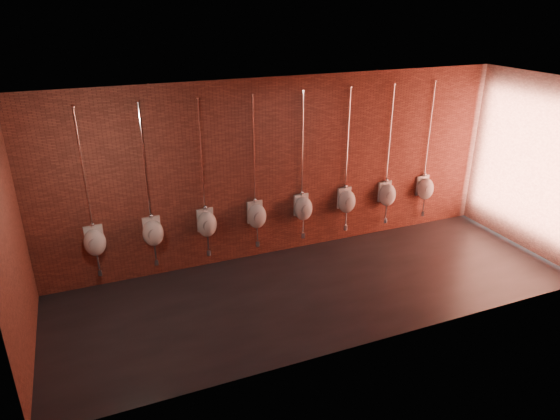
% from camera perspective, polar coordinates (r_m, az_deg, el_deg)
% --- Properties ---
extents(ground, '(8.50, 8.50, 0.00)m').
position_cam_1_polar(ground, '(8.27, 4.61, -8.96)').
color(ground, black).
rests_on(ground, ground).
extents(room_shell, '(8.54, 3.04, 3.22)m').
position_cam_1_polar(room_shell, '(7.40, 5.11, 4.36)').
color(room_shell, black).
rests_on(room_shell, ground).
extents(urinal_0, '(0.37, 0.33, 2.71)m').
position_cam_1_polar(urinal_0, '(8.37, -20.41, -3.35)').
color(urinal_0, silver).
rests_on(urinal_0, ground).
extents(urinal_1, '(0.37, 0.33, 2.71)m').
position_cam_1_polar(urinal_1, '(8.42, -14.32, -2.42)').
color(urinal_1, silver).
rests_on(urinal_1, ground).
extents(urinal_2, '(0.37, 0.33, 2.71)m').
position_cam_1_polar(urinal_2, '(8.55, -8.37, -1.48)').
color(urinal_2, silver).
rests_on(urinal_2, ground).
extents(urinal_3, '(0.37, 0.33, 2.71)m').
position_cam_1_polar(urinal_3, '(8.79, -2.68, -0.57)').
color(urinal_3, silver).
rests_on(urinal_3, ground).
extents(urinal_4, '(0.37, 0.33, 2.71)m').
position_cam_1_polar(urinal_4, '(9.10, 2.67, 0.30)').
color(urinal_4, silver).
rests_on(urinal_4, ground).
extents(urinal_5, '(0.37, 0.33, 2.71)m').
position_cam_1_polar(urinal_5, '(9.49, 7.62, 1.09)').
color(urinal_5, silver).
rests_on(urinal_5, ground).
extents(urinal_6, '(0.37, 0.33, 2.71)m').
position_cam_1_polar(urinal_6, '(9.95, 12.15, 1.82)').
color(urinal_6, silver).
rests_on(urinal_6, ground).
extents(urinal_7, '(0.37, 0.33, 2.71)m').
position_cam_1_polar(urinal_7, '(10.46, 16.27, 2.46)').
color(urinal_7, silver).
rests_on(urinal_7, ground).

